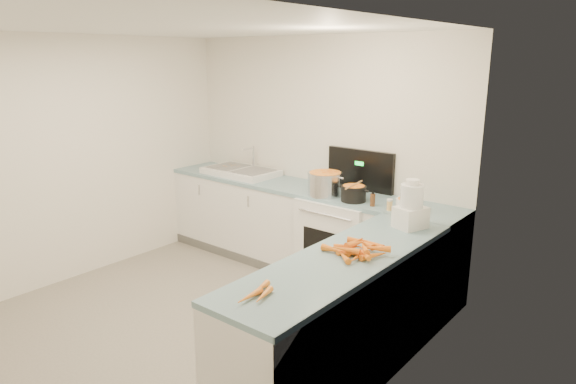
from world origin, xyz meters
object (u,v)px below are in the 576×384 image
Objects in this scene: steel_pot at (325,185)px; mixing_bowl at (409,205)px; black_pot at (354,195)px; food_processor at (411,207)px; spice_jar at (389,206)px; sink at (241,171)px; stove at (343,239)px; extract_bottle at (373,200)px.

mixing_bowl is at bearing 1.76° from steel_pot.
black_pot is 0.87m from food_processor.
mixing_bowl reaches higher than spice_jar.
sink reaches higher than spice_jar.
steel_pot is 0.34m from black_pot.
stove is at bearing 151.86° from food_processor.
extract_bottle is at bearing -4.27° from steel_pot.
stove is 0.69m from extract_bottle.
food_processor is (2.41, -0.53, 0.13)m from sink.
spice_jar is (0.60, -0.19, 0.51)m from stove.
extract_bottle is at bearing 147.46° from food_processor.
mixing_bowl is 0.49m from food_processor.
mixing_bowl is (0.90, 0.03, -0.05)m from steel_pot.
sink is at bearing 167.59° from food_processor.
black_pot reaches higher than extract_bottle.
stove is 0.60m from steel_pot.
food_processor is at bearing -19.38° from steel_pot.
steel_pot is at bearing 175.07° from spice_jar.
mixing_bowl is (2.20, -0.11, 0.02)m from sink.
stove is 0.58m from black_pot.
stove is 0.81m from spice_jar.
extract_bottle is 1.32× the size of spice_jar.
steel_pot is 2.95× the size of extract_bottle.
spice_jar is (-0.15, -0.09, -0.01)m from mixing_bowl.
steel_pot is (-0.15, -0.12, 0.57)m from stove.
stove is at bearing 38.96° from steel_pot.
steel_pot is 1.44× the size of black_pot.
mixing_bowl is 0.17m from spice_jar.
black_pot is 2.70× the size of spice_jar.
sink is 2.20m from mixing_bowl.
extract_bottle is (0.57, -0.04, -0.05)m from steel_pot.
steel_pot is 0.90m from mixing_bowl.
sink is 9.74× the size of spice_jar.
food_processor is (0.55, -0.35, 0.11)m from extract_bottle.
mixing_bowl is at bearing 32.14° from spice_jar.
mixing_bowl is at bearing 117.10° from food_processor.
mixing_bowl is at bearing 3.75° from black_pot.
food_processor is (0.21, -0.42, 0.12)m from mixing_bowl.
stove reaches higher than steel_pot.
sink is 2.47m from food_processor.
black_pot is at bearing 171.70° from extract_bottle.
extract_bottle is 0.29× the size of food_processor.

